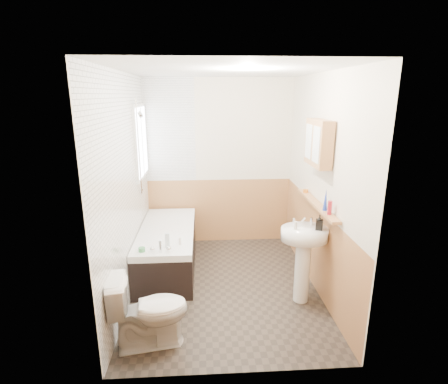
{
  "coord_description": "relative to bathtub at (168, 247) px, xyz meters",
  "views": [
    {
      "loc": [
        -0.25,
        -3.81,
        2.26
      ],
      "look_at": [
        0.0,
        0.15,
        1.15
      ],
      "focal_mm": 28.0,
      "sensor_mm": 36.0,
      "label": 1
    }
  ],
  "objects": [
    {
      "name": "wall_right",
      "position": [
        1.84,
        -0.51,
        0.96
      ],
      "size": [
        0.02,
        2.8,
        2.5
      ],
      "primitive_type": "cube",
      "color": "beige",
      "rests_on": "ground"
    },
    {
      "name": "clear_bottle",
      "position": [
        1.46,
        -0.91,
        0.63
      ],
      "size": [
        0.04,
        0.04,
        0.09
      ],
      "primitive_type": "cylinder",
      "rotation": [
        0.0,
        0.0,
        0.41
      ],
      "color": "silver",
      "rests_on": "sink"
    },
    {
      "name": "black_jar",
      "position": [
        1.77,
        -0.17,
        0.8
      ],
      "size": [
        0.06,
        0.06,
        0.04
      ],
      "primitive_type": "cylinder",
      "rotation": [
        0.0,
        0.0,
        -0.01
      ],
      "color": "orange",
      "rests_on": "pine_shelf"
    },
    {
      "name": "toilet",
      "position": [
        -0.03,
        -1.5,
        0.06
      ],
      "size": [
        0.77,
        0.52,
        0.7
      ],
      "primitive_type": "imported",
      "rotation": [
        0.0,
        0.0,
        1.74
      ],
      "color": "white",
      "rests_on": "floor"
    },
    {
      "name": "orange_bottle",
      "position": [
        0.2,
        -0.52,
        0.31
      ],
      "size": [
        0.03,
        0.03,
        0.08
      ],
      "primitive_type": "cylinder",
      "rotation": [
        0.0,
        0.0,
        0.1
      ],
      "color": "silver",
      "rests_on": "bathtub"
    },
    {
      "name": "tile_return_back",
      "position": [
        0.0,
        0.87,
        1.46
      ],
      "size": [
        0.75,
        0.01,
        1.5
      ],
      "primitive_type": "cube",
      "color": "white",
      "rests_on": "wall_back"
    },
    {
      "name": "bathtub",
      "position": [
        0.0,
        0.0,
        0.0
      ],
      "size": [
        0.7,
        1.64,
        0.7
      ],
      "color": "black",
      "rests_on": "floor"
    },
    {
      "name": "green_bottle",
      "position": [
        1.77,
        -0.88,
        0.9
      ],
      "size": [
        0.06,
        0.06,
        0.24
      ],
      "primitive_type": "cone",
      "rotation": [
        0.0,
        0.0,
        -0.22
      ],
      "color": "#19339E",
      "rests_on": "pine_shelf"
    },
    {
      "name": "wainscot_right",
      "position": [
        1.82,
        -0.51,
        0.21
      ],
      "size": [
        0.01,
        2.8,
        1.0
      ],
      "primitive_type": "cube",
      "color": "#B47C4A",
      "rests_on": "wall_right"
    },
    {
      "name": "blue_gel",
      "position": [
        0.07,
        -0.6,
        0.36
      ],
      "size": [
        0.05,
        0.04,
        0.18
      ],
      "primitive_type": "cube",
      "rotation": [
        0.0,
        0.0,
        0.25
      ],
      "color": "silver",
      "rests_on": "bathtub"
    },
    {
      "name": "cream_jar",
      "position": [
        -0.21,
        -0.69,
        0.29
      ],
      "size": [
        0.09,
        0.09,
        0.05
      ],
      "primitive_type": "cylinder",
      "rotation": [
        0.0,
        0.0,
        -0.15
      ],
      "color": "#388447",
      "rests_on": "bathtub"
    },
    {
      "name": "window",
      "position": [
        -0.33,
        0.44,
        1.36
      ],
      "size": [
        0.03,
        0.79,
        0.99
      ],
      "color": "white",
      "rests_on": "wall_left"
    },
    {
      "name": "soap_bottle",
      "position": [
        1.71,
        -0.93,
        0.62
      ],
      "size": [
        0.12,
        0.18,
        0.08
      ],
      "primitive_type": "imported",
      "rotation": [
        0.0,
        0.0,
        -0.33
      ],
      "color": "black",
      "rests_on": "sink"
    },
    {
      "name": "sink",
      "position": [
        1.57,
        -0.88,
        0.33
      ],
      "size": [
        0.51,
        0.41,
        0.99
      ],
      "rotation": [
        0.0,
        0.0,
        -0.17
      ],
      "color": "white",
      "rests_on": "floor"
    },
    {
      "name": "medicine_cabinet",
      "position": [
        1.74,
        -0.6,
        1.46
      ],
      "size": [
        0.14,
        0.56,
        0.5
      ],
      "color": "#B47C4A",
      "rests_on": "wall_right"
    },
    {
      "name": "ceiling",
      "position": [
        0.73,
        -0.51,
        2.21
      ],
      "size": [
        2.8,
        2.8,
        0.0
      ],
      "primitive_type": "plane",
      "rotation": [
        3.14,
        0.0,
        0.0
      ],
      "color": "white",
      "rests_on": "ground"
    },
    {
      "name": "wainscot_front",
      "position": [
        0.73,
        -1.9,
        0.21
      ],
      "size": [
        2.2,
        0.01,
        1.0
      ],
      "primitive_type": "cube",
      "color": "#B47C4A",
      "rests_on": "wall_front"
    },
    {
      "name": "wainscot_back",
      "position": [
        0.73,
        0.87,
        0.21
      ],
      "size": [
        2.2,
        0.01,
        1.0
      ],
      "primitive_type": "cube",
      "color": "#B47C4A",
      "rests_on": "wall_back"
    },
    {
      "name": "tile_cladding_left",
      "position": [
        -0.36,
        -0.51,
        0.96
      ],
      "size": [
        0.01,
        2.8,
        2.5
      ],
      "primitive_type": "cube",
      "color": "white",
      "rests_on": "wall_left"
    },
    {
      "name": "pine_shelf",
      "position": [
        1.77,
        -0.61,
        0.76
      ],
      "size": [
        0.1,
        1.24,
        0.03
      ],
      "primitive_type": "cube",
      "color": "#B47C4A",
      "rests_on": "wall_right"
    },
    {
      "name": "shower_riser",
      "position": [
        -0.31,
        0.11,
        1.43
      ],
      "size": [
        0.11,
        0.08,
        1.21
      ],
      "color": "silver",
      "rests_on": "wall_left"
    },
    {
      "name": "floor",
      "position": [
        0.73,
        -0.51,
        -0.29
      ],
      "size": [
        2.8,
        2.8,
        0.0
      ],
      "primitive_type": "plane",
      "color": "#2A231D",
      "rests_on": "ground"
    },
    {
      "name": "wall_back",
      "position": [
        0.73,
        0.9,
        0.96
      ],
      "size": [
        2.2,
        0.02,
        2.5
      ],
      "primitive_type": "cube",
      "color": "beige",
      "rests_on": "ground"
    },
    {
      "name": "foam_can",
      "position": [
        1.77,
        -1.01,
        0.85
      ],
      "size": [
        0.06,
        0.06,
        0.15
      ],
      "primitive_type": "cylinder",
      "rotation": [
        0.0,
        0.0,
        0.39
      ],
      "color": "maroon",
      "rests_on": "pine_shelf"
    },
    {
      "name": "wall_front",
      "position": [
        0.73,
        -1.92,
        0.96
      ],
      "size": [
        2.2,
        0.02,
        2.5
      ],
      "primitive_type": "cube",
      "color": "beige",
      "rests_on": "ground"
    },
    {
      "name": "wall_left",
      "position": [
        -0.38,
        -0.51,
        0.96
      ],
      "size": [
        0.02,
        2.8,
        2.5
      ],
      "primitive_type": "cube",
      "color": "beige",
      "rests_on": "ground"
    }
  ]
}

